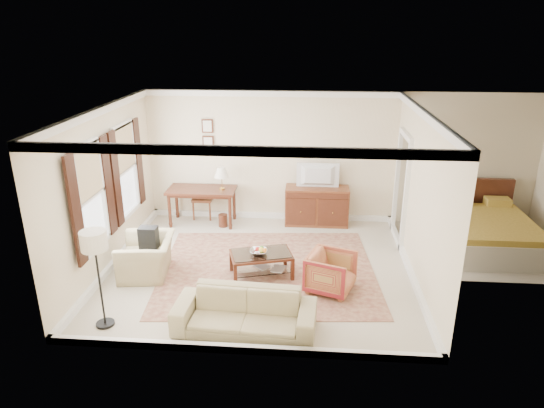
# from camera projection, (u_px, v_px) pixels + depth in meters

# --- Properties ---
(room_shell) EXTENTS (5.51, 5.01, 2.91)m
(room_shell) POSITION_uv_depth(u_px,v_px,m) (259.00, 136.00, 8.06)
(room_shell) COLOR beige
(room_shell) RESTS_ON ground
(annex_bedroom) EXTENTS (3.00, 2.70, 2.90)m
(annex_bedroom) POSITION_uv_depth(u_px,v_px,m) (492.00, 233.00, 9.54)
(annex_bedroom) COLOR beige
(annex_bedroom) RESTS_ON ground
(window_front) EXTENTS (0.12, 1.56, 1.80)m
(window_front) POSITION_uv_depth(u_px,v_px,m) (91.00, 197.00, 7.92)
(window_front) COLOR #CCB284
(window_front) RESTS_ON room_shell
(window_rear) EXTENTS (0.12, 1.56, 1.80)m
(window_rear) POSITION_uv_depth(u_px,v_px,m) (126.00, 170.00, 9.42)
(window_rear) COLOR #CCB284
(window_rear) RESTS_ON room_shell
(doorway) EXTENTS (0.10, 1.12, 2.25)m
(doorway) POSITION_uv_depth(u_px,v_px,m) (401.00, 190.00, 9.74)
(doorway) COLOR white
(doorway) RESTS_ON room_shell
(rug) EXTENTS (4.09, 3.58, 0.01)m
(rug) POSITION_uv_depth(u_px,v_px,m) (268.00, 270.00, 8.83)
(rug) COLOR maroon
(rug) RESTS_ON room_shell
(writing_desk) EXTENTS (1.49, 0.75, 0.81)m
(writing_desk) POSITION_uv_depth(u_px,v_px,m) (202.00, 193.00, 10.68)
(writing_desk) COLOR #4C2315
(writing_desk) RESTS_ON room_shell
(desk_chair) EXTENTS (0.46, 0.46, 1.05)m
(desk_chair) POSITION_uv_depth(u_px,v_px,m) (203.00, 196.00, 11.07)
(desk_chair) COLOR brown
(desk_chair) RESTS_ON room_shell
(desk_lamp) EXTENTS (0.32, 0.32, 0.50)m
(desk_lamp) POSITION_uv_depth(u_px,v_px,m) (222.00, 178.00, 10.52)
(desk_lamp) COLOR silver
(desk_lamp) RESTS_ON writing_desk
(framed_prints) EXTENTS (0.25, 0.04, 0.68)m
(framed_prints) POSITION_uv_depth(u_px,v_px,m) (208.00, 134.00, 10.65)
(framed_prints) COLOR #4C2315
(framed_prints) RESTS_ON room_shell
(sideboard) EXTENTS (1.39, 0.53, 0.85)m
(sideboard) POSITION_uv_depth(u_px,v_px,m) (317.00, 206.00, 10.75)
(sideboard) COLOR brown
(sideboard) RESTS_ON room_shell
(tv) EXTENTS (0.88, 0.51, 0.12)m
(tv) POSITION_uv_depth(u_px,v_px,m) (318.00, 168.00, 10.43)
(tv) COLOR black
(tv) RESTS_ON sideboard
(coffee_table) EXTENTS (1.19, 0.89, 0.45)m
(coffee_table) POSITION_uv_depth(u_px,v_px,m) (261.00, 258.00, 8.53)
(coffee_table) COLOR #4C2315
(coffee_table) RESTS_ON room_shell
(fruit_bowl) EXTENTS (0.42, 0.42, 0.10)m
(fruit_bowl) POSITION_uv_depth(u_px,v_px,m) (259.00, 251.00, 8.44)
(fruit_bowl) COLOR silver
(fruit_bowl) RESTS_ON coffee_table
(book_a) EXTENTS (0.22, 0.23, 0.38)m
(book_a) POSITION_uv_depth(u_px,v_px,m) (257.00, 268.00, 8.56)
(book_a) COLOR brown
(book_a) RESTS_ON coffee_table
(book_b) EXTENTS (0.28, 0.09, 0.38)m
(book_b) POSITION_uv_depth(u_px,v_px,m) (273.00, 268.00, 8.56)
(book_b) COLOR brown
(book_b) RESTS_ON coffee_table
(striped_armchair) EXTENTS (0.88, 0.91, 0.74)m
(striped_armchair) POSITION_uv_depth(u_px,v_px,m) (331.00, 271.00, 8.04)
(striped_armchair) COLOR maroon
(striped_armchair) RESTS_ON room_shell
(club_armchair) EXTENTS (0.79, 1.11, 0.91)m
(club_armchair) POSITION_uv_depth(u_px,v_px,m) (146.00, 250.00, 8.57)
(club_armchair) COLOR tan
(club_armchair) RESTS_ON room_shell
(backpack) EXTENTS (0.33, 0.38, 0.40)m
(backpack) POSITION_uv_depth(u_px,v_px,m) (148.00, 235.00, 8.58)
(backpack) COLOR black
(backpack) RESTS_ON club_armchair
(sofa) EXTENTS (2.08, 0.73, 0.80)m
(sofa) POSITION_uv_depth(u_px,v_px,m) (245.00, 306.00, 6.97)
(sofa) COLOR tan
(sofa) RESTS_ON room_shell
(floor_lamp) EXTENTS (0.38, 0.38, 1.52)m
(floor_lamp) POSITION_uv_depth(u_px,v_px,m) (95.00, 248.00, 6.79)
(floor_lamp) COLOR black
(floor_lamp) RESTS_ON room_shell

